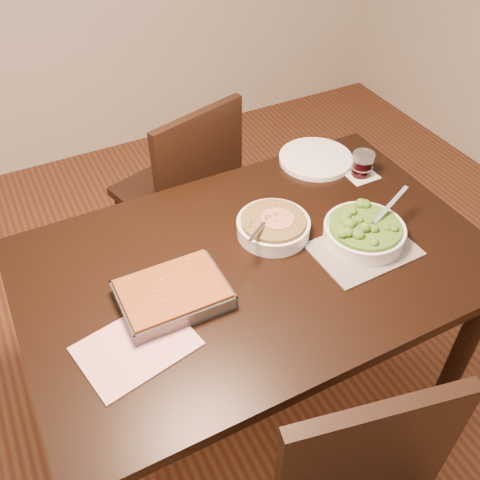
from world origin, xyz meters
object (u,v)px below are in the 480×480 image
(broccoli_bowl, at_px, (364,232))
(baking_dish, at_px, (173,294))
(dinner_plate, at_px, (316,159))
(table, at_px, (256,280))
(wine_tumbler, at_px, (362,164))
(stew_bowl, at_px, (273,226))
(chair_far, at_px, (185,188))

(broccoli_bowl, bearing_deg, baking_dish, 176.53)
(broccoli_bowl, xyz_separation_m, dinner_plate, (0.11, 0.44, -0.03))
(dinner_plate, bearing_deg, table, -140.99)
(wine_tumbler, bearing_deg, stew_bowl, -163.37)
(chair_far, bearing_deg, table, 69.21)
(table, bearing_deg, stew_bowl, 38.27)
(stew_bowl, relative_size, chair_far, 0.26)
(broccoli_bowl, bearing_deg, table, 167.08)
(wine_tumbler, relative_size, chair_far, 0.10)
(baking_dish, height_order, chair_far, chair_far)
(stew_bowl, distance_m, baking_dish, 0.40)
(wine_tumbler, height_order, chair_far, chair_far)
(broccoli_bowl, xyz_separation_m, wine_tumbler, (0.21, 0.29, 0.01))
(baking_dish, bearing_deg, wine_tumbler, 17.18)
(broccoli_bowl, bearing_deg, chair_far, 108.96)
(stew_bowl, relative_size, dinner_plate, 0.86)
(baking_dish, xyz_separation_m, dinner_plate, (0.73, 0.40, -0.02))
(table, height_order, wine_tumbler, wine_tumbler)
(table, distance_m, baking_dish, 0.31)
(baking_dish, xyz_separation_m, wine_tumbler, (0.83, 0.25, 0.02))
(stew_bowl, relative_size, baking_dish, 0.79)
(wine_tumbler, relative_size, dinner_plate, 0.32)
(table, relative_size, baking_dish, 4.73)
(table, height_order, dinner_plate, dinner_plate)
(stew_bowl, height_order, dinner_plate, stew_bowl)
(stew_bowl, bearing_deg, wine_tumbler, 16.63)
(baking_dish, height_order, dinner_plate, baking_dish)
(table, relative_size, stew_bowl, 6.01)
(table, xyz_separation_m, baking_dish, (-0.29, -0.04, 0.12))
(stew_bowl, xyz_separation_m, chair_far, (-0.04, 0.66, -0.28))
(baking_dish, bearing_deg, stew_bowl, 17.37)
(wine_tumbler, distance_m, chair_far, 0.77)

